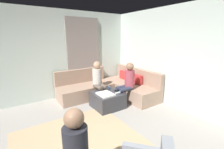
% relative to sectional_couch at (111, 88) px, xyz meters
% --- Properties ---
extents(wall_back, '(6.00, 0.12, 2.70)m').
position_rel_sectional_couch_xyz_m(wall_back, '(2.08, 1.06, 1.07)').
color(wall_back, silver).
rests_on(wall_back, ground_plane).
extents(wall_left, '(0.12, 6.00, 2.70)m').
position_rel_sectional_couch_xyz_m(wall_left, '(-0.86, -1.88, 1.07)').
color(wall_left, silver).
rests_on(wall_left, ground_plane).
extents(curtain_panel, '(0.06, 1.10, 2.50)m').
position_rel_sectional_couch_xyz_m(curtain_panel, '(-0.76, -0.58, 0.97)').
color(curtain_panel, gray).
rests_on(curtain_panel, ground_plane).
extents(sectional_couch, '(2.10, 2.55, 0.87)m').
position_rel_sectional_couch_xyz_m(sectional_couch, '(0.00, 0.00, 0.00)').
color(sectional_couch, '#9E7F6B').
rests_on(sectional_couch, ground_plane).
extents(ottoman, '(0.76, 0.76, 0.42)m').
position_rel_sectional_couch_xyz_m(ottoman, '(0.66, -0.54, -0.07)').
color(ottoman, '#333338').
rests_on(ottoman, ground_plane).
extents(folded_blanket, '(0.44, 0.36, 0.04)m').
position_rel_sectional_couch_xyz_m(folded_blanket, '(0.76, -0.66, 0.16)').
color(folded_blanket, white).
rests_on(folded_blanket, ottoman).
extents(coffee_mug, '(0.08, 0.08, 0.10)m').
position_rel_sectional_couch_xyz_m(coffee_mug, '(0.44, -0.36, 0.19)').
color(coffee_mug, '#334C72').
rests_on(coffee_mug, ottoman).
extents(game_remote, '(0.05, 0.15, 0.02)m').
position_rel_sectional_couch_xyz_m(game_remote, '(0.84, -0.32, 0.15)').
color(game_remote, white).
rests_on(game_remote, ottoman).
extents(person_on_couch_back, '(0.30, 0.60, 1.20)m').
position_rel_sectional_couch_xyz_m(person_on_couch_back, '(0.76, 0.06, 0.38)').
color(person_on_couch_back, '#2D3347').
rests_on(person_on_couch_back, ground_plane).
extents(person_on_couch_side, '(0.60, 0.30, 1.20)m').
position_rel_sectional_couch_xyz_m(person_on_couch_side, '(0.15, -0.52, 0.38)').
color(person_on_couch_side, brown).
rests_on(person_on_couch_side, ground_plane).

